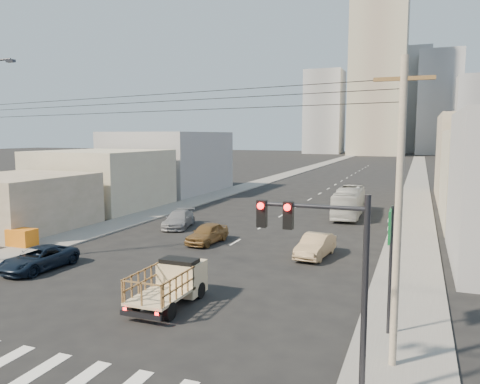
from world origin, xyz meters
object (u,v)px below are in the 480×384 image
Objects in this scene: traffic_signal at (328,261)px; crate_stack at (22,237)px; flatbed_pickup at (171,281)px; utility_pole at (398,212)px; sedan_tan at (315,246)px; green_sign at (390,240)px; city_bus at (349,202)px; navy_pickup at (39,259)px; sedan_brown at (207,233)px; sedan_grey at (179,219)px.

traffic_signal is 25.47m from crate_stack.
flatbed_pickup is 10.78m from utility_pole.
utility_pole is at bearing -62.04° from sedan_tan.
city_bus is at bearing 101.08° from green_sign.
flatbed_pickup is 9.69m from green_sign.
traffic_signal is (3.59, -15.58, 3.37)m from sedan_tan.
navy_pickup is 20.42m from utility_pole.
traffic_signal is 1.20× the size of green_sign.
sedan_tan is (4.33, 10.58, -0.38)m from flatbed_pickup.
green_sign is at bearing -81.20° from city_bus.
green_sign reaches higher than sedan_brown.
sedan_brown is (-7.70, -15.05, -0.62)m from city_bus.
sedan_tan is 14.81m from utility_pole.
sedan_grey is 0.78× the size of traffic_signal.
sedan_tan is (7.92, -0.96, 0.01)m from sedan_brown.
green_sign is at bearing -3.68° from navy_pickup.
sedan_tan is at bearing 33.72° from navy_pickup.
sedan_brown is (-3.59, 11.55, -0.39)m from flatbed_pickup.
sedan_brown is at bearing 107.27° from flatbed_pickup.
sedan_grey is at bearing 117.35° from flatbed_pickup.
flatbed_pickup is at bearing -101.06° from city_bus.
utility_pole is (0.34, -2.50, 1.44)m from green_sign.
sedan_tan is 19.74m from crate_stack.
sedan_grey is at bearing 86.39° from navy_pickup.
navy_pickup is 19.33m from traffic_signal.
city_bus is 28.07m from crate_stack.
flatbed_pickup is 9.95m from navy_pickup.
utility_pole reaches higher than crate_stack.
sedan_grey is (1.51, 13.70, 0.04)m from navy_pickup.
green_sign is at bearing -55.36° from sedan_grey.
city_bus is at bearing 96.61° from sedan_tan.
sedan_grey is at bearing 134.24° from utility_pole.
traffic_signal is 3.24m from utility_pole.
city_bus is 2.31× the size of sedan_brown.
flatbed_pickup is at bearing -75.91° from sedan_grey.
traffic_signal is at bearing -65.53° from sedan_grey.
sedan_tan is at bearing 102.99° from traffic_signal.
traffic_signal is 3.33× the size of crate_stack.
sedan_tan reaches higher than navy_pickup.
traffic_signal is (11.52, -16.54, 3.38)m from sedan_brown.
flatbed_pickup is 2.45× the size of crate_stack.
sedan_brown reaches higher than sedan_grey.
city_bus is at bearing 96.89° from traffic_signal.
crate_stack is at bearing -137.07° from sedan_grey.
sedan_tan is 0.86× the size of green_sign.
sedan_tan is 2.40× the size of crate_stack.
traffic_signal is at bearing -51.08° from sedan_brown.
utility_pole is at bearing -59.01° from sedan_grey.
sedan_brown is at bearing 124.84° from traffic_signal.
traffic_signal is (3.82, -31.60, 2.75)m from city_bus.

